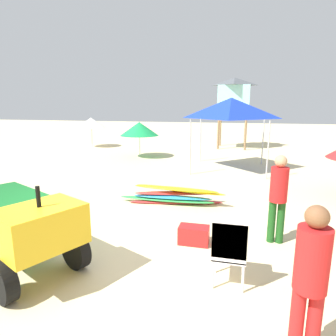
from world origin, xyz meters
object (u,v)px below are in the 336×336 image
Objects in this scene: beach_umbrella_far at (91,123)px; lifeguard_near_left at (278,193)px; stacked_plastic_chairs at (229,245)px; beach_umbrella_mid at (139,129)px; cooler_box at (194,235)px; surfboard_pile at (174,195)px; popup_canopy at (231,108)px; utility_cart at (17,221)px; lifeguard_tower at (234,97)px; lifeguard_near_center at (311,275)px.

lifeguard_near_left is at bearing -48.55° from beach_umbrella_far.
beach_umbrella_far is (-8.97, 12.74, 0.86)m from stacked_plastic_chairs.
cooler_box is (4.15, -8.76, -1.25)m from beach_umbrella_mid.
lifeguard_near_left reaches higher than surfboard_pile.
surfboard_pile is at bearing -104.10° from popup_canopy.
lifeguard_near_left is 10.07m from beach_umbrella_mid.
beach_umbrella_far is 3.20× the size of cooler_box.
popup_canopy is 1.58× the size of beach_umbrella_far.
beach_umbrella_mid reaches higher than lifeguard_near_left.
popup_canopy is (-1.17, 6.56, 1.49)m from lifeguard_near_left.
stacked_plastic_chairs is 3.76m from surfboard_pile.
utility_cart is 4.96× the size of cooler_box.
beach_umbrella_mid is (-4.39, -4.53, -1.62)m from lifeguard_tower.
surfboard_pile is 1.70× the size of lifeguard_near_center.
lifeguard_near_left reaches higher than utility_cart.
cooler_box is at bearing 119.75° from stacked_plastic_chairs.
utility_cart reaches higher than surfboard_pile.
utility_cart reaches higher than stacked_plastic_chairs.
beach_umbrella_far is at bearing 131.45° from lifeguard_near_left.
surfboard_pile is 0.69× the size of lifeguard_tower.
lifeguard_near_center is at bearing -57.12° from cooler_box.
lifeguard_tower is (1.11, 11.12, 2.81)m from surfboard_pile.
surfboard_pile is 3.04m from lifeguard_near_left.
lifeguard_tower is 6.51m from beach_umbrella_mid.
lifeguard_near_left is at bearing -35.87° from surfboard_pile.
lifeguard_near_left is 0.41× the size of lifeguard_tower.
surfboard_pile is at bearing -51.66° from beach_umbrella_far.
lifeguard_near_left reaches higher than stacked_plastic_chairs.
popup_canopy reaches higher than cooler_box.
lifeguard_tower is at bearing 90.93° from popup_canopy.
lifeguard_near_center is at bearing -90.04° from lifeguard_near_left.
lifeguard_tower is (-1.27, 15.62, 2.07)m from lifeguard_near_center.
beach_umbrella_far is at bearing 113.49° from utility_cart.
utility_cart is at bearing -150.85° from cooler_box.
lifeguard_near_left reaches higher than lifeguard_near_center.
surfboard_pile is 5.05× the size of cooler_box.
beach_umbrella_far is (-5.64, 12.99, 0.72)m from utility_cart.
popup_canopy reaches higher than lifeguard_near_left.
surfboard_pile is 7.45m from beach_umbrella_mid.
surfboard_pile is 1.00× the size of popup_canopy.
beach_umbrella_mid reaches higher than lifeguard_near_center.
lifeguard_tower is 8.82m from beach_umbrella_far.
popup_canopy is at bearing 87.27° from cooler_box.
popup_canopy reaches higher than lifeguard_near_center.
cooler_box is at bearing -91.00° from lifeguard_tower.
lifeguard_tower is at bearing 84.28° from surfboard_pile.
lifeguard_near_left is 0.59× the size of popup_canopy.
stacked_plastic_chairs is 0.58× the size of beach_umbrella_mid.
stacked_plastic_chairs reaches higher than cooler_box.
lifeguard_near_left is (4.14, 1.91, 0.19)m from utility_cart.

